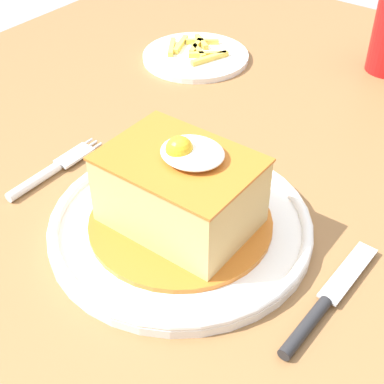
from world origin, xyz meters
name	(u,v)px	position (x,y,z in m)	size (l,w,h in m)	color
dining_table	(283,220)	(0.00, 0.00, 0.64)	(1.20, 1.06, 0.73)	olive
main_plate	(181,224)	(-0.03, -0.18, 0.74)	(0.28, 0.28, 0.02)	white
sandwich_meal	(180,193)	(-0.03, -0.18, 0.78)	(0.19, 0.19, 0.11)	#C66B23
fork	(48,173)	(-0.22, -0.20, 0.74)	(0.02, 0.14, 0.01)	silver
knife	(319,310)	(0.13, -0.19, 0.74)	(0.02, 0.17, 0.01)	#262628
side_plate_fries	(196,56)	(-0.26, 0.16, 0.74)	(0.17, 0.17, 0.02)	white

